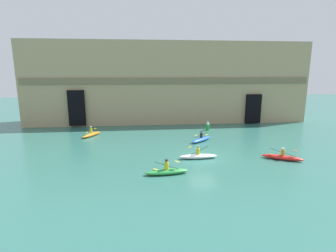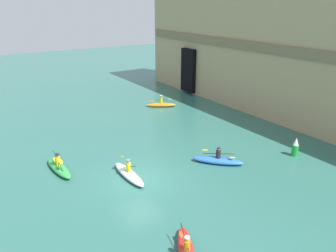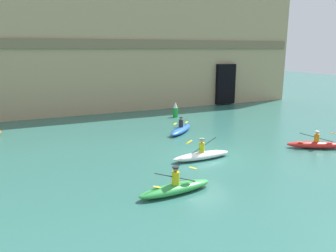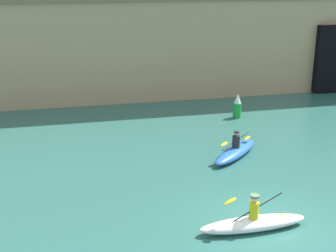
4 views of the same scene
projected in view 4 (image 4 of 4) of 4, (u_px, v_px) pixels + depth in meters
The scene contains 4 objects.
ground_plane at pixel (265, 222), 15.20m from camera, with size 120.00×120.00×0.00m, color #2D665B.
kayak_blue at pixel (236, 151), 20.50m from camera, with size 3.09×2.95×1.17m.
kayak_white at pixel (253, 223), 14.70m from camera, with size 3.54×0.78×1.23m.
marker_buoy at pixel (237, 107), 25.77m from camera, with size 0.45×0.45×1.38m.
Camera 4 is at (-6.11, -12.36, 7.80)m, focal length 50.00 mm.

